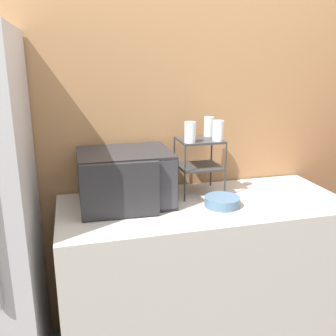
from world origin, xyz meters
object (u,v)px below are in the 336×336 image
Objects in this scene: microwave at (125,178)px; glass_front_left at (190,132)px; glass_front_right at (218,131)px; glass_back_right at (209,127)px; dish_rack at (199,155)px; bowl at (222,202)px.

glass_front_left is (0.37, -0.01, 0.24)m from microwave.
glass_front_right is (0.53, -0.00, 0.24)m from microwave.
glass_front_left is at bearing -138.68° from glass_back_right.
microwave is at bearing -171.80° from dish_rack.
microwave is at bearing 179.66° from glass_front_right.
dish_rack is 1.70× the size of bowl.
glass_front_left is at bearing -1.19° from microwave.
microwave is 0.44m from glass_front_left.
bowl is (-0.03, -0.31, -0.36)m from glass_back_right.
dish_rack is 0.19m from glass_back_right.
microwave reaches higher than bowl.
microwave is 4.32× the size of glass_back_right.
glass_front_left is 0.42m from bowl.
glass_front_left is 0.17m from glass_front_right.
bowl is at bearing -50.22° from glass_front_left.
bowl is (0.14, -0.17, -0.36)m from glass_front_left.
glass_back_right is 1.00× the size of glass_front_right.
dish_rack is (0.45, 0.06, 0.09)m from microwave.
dish_rack is at bearing -138.47° from glass_back_right.
dish_rack reaches higher than bowl.
glass_front_right is at bearing -0.34° from microwave.
dish_rack is 0.18m from glass_front_right.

